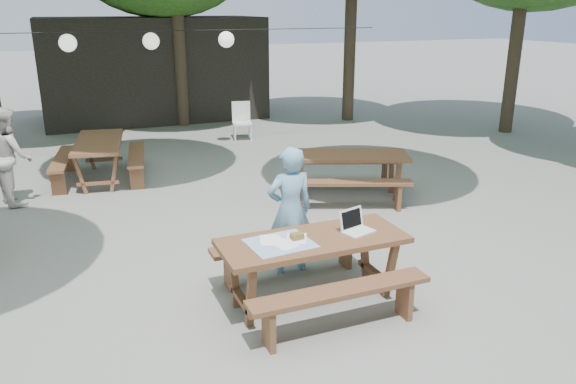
{
  "coord_description": "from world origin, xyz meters",
  "views": [
    {
      "loc": [
        -2.12,
        -6.05,
        3.08
      ],
      "look_at": [
        0.21,
        -0.39,
        1.05
      ],
      "focal_mm": 35.0,
      "sensor_mm": 36.0,
      "label": 1
    }
  ],
  "objects_px": {
    "second_person": "(10,156)",
    "plastic_chair": "(242,129)",
    "woman": "(290,210)",
    "main_picnic_table": "(313,269)"
  },
  "relations": [
    {
      "from": "main_picnic_table",
      "to": "woman",
      "type": "bearing_deg",
      "value": 84.96
    },
    {
      "from": "main_picnic_table",
      "to": "plastic_chair",
      "type": "relative_size",
      "value": 2.22
    },
    {
      "from": "woman",
      "to": "main_picnic_table",
      "type": "bearing_deg",
      "value": 86.22
    },
    {
      "from": "second_person",
      "to": "plastic_chair",
      "type": "relative_size",
      "value": 1.75
    },
    {
      "from": "second_person",
      "to": "plastic_chair",
      "type": "height_order",
      "value": "second_person"
    },
    {
      "from": "woman",
      "to": "second_person",
      "type": "height_order",
      "value": "second_person"
    },
    {
      "from": "main_picnic_table",
      "to": "woman",
      "type": "distance_m",
      "value": 0.9
    },
    {
      "from": "woman",
      "to": "second_person",
      "type": "bearing_deg",
      "value": -50.03
    },
    {
      "from": "second_person",
      "to": "plastic_chair",
      "type": "xyz_separation_m",
      "value": [
        4.87,
        2.99,
        -0.53
      ]
    },
    {
      "from": "main_picnic_table",
      "to": "second_person",
      "type": "bearing_deg",
      "value": 123.1
    }
  ]
}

